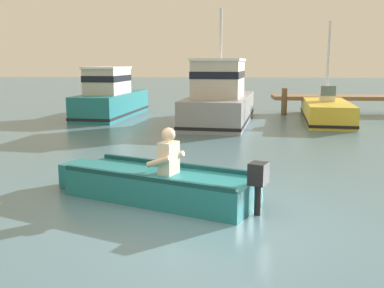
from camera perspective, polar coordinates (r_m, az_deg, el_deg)
name	(u,v)px	position (r m, az deg, el deg)	size (l,w,h in m)	color
ground_plane	(206,225)	(6.21, 1.78, -10.32)	(120.00, 120.00, 0.00)	slate
rowboat_with_person	(157,184)	(7.30, -4.47, -5.09)	(3.56, 2.26, 1.19)	#1E727A
moored_boat_teal	(111,98)	(18.49, -10.35, 5.80)	(2.19, 5.36, 2.02)	#1E727A
moored_boat_grey	(220,100)	(16.25, 3.61, 5.70)	(2.86, 6.13, 4.07)	gray
moored_boat_yellow	(325,111)	(17.87, 16.73, 4.13)	(2.31, 5.93, 3.70)	gold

